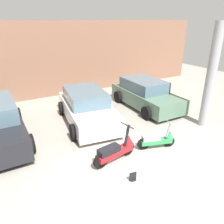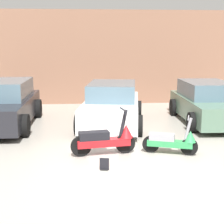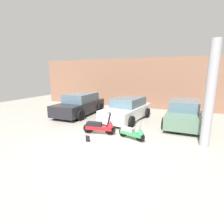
% 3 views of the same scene
% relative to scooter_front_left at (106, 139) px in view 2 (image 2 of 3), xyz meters
% --- Properties ---
extents(ground_plane, '(28.00, 28.00, 0.00)m').
position_rel_scooter_front_left_xyz_m(ground_plane, '(0.46, -0.94, -0.39)').
color(ground_plane, '#9E998E').
extents(wall_back, '(19.60, 0.12, 4.09)m').
position_rel_scooter_front_left_xyz_m(wall_back, '(0.46, 7.29, 1.65)').
color(wall_back, '#845B47').
rests_on(wall_back, ground_plane).
extents(scooter_front_left, '(1.58, 0.62, 1.11)m').
position_rel_scooter_front_left_xyz_m(scooter_front_left, '(0.00, 0.00, 0.00)').
color(scooter_front_left, black).
rests_on(scooter_front_left, ground_plane).
extents(scooter_front_right, '(1.30, 0.65, 0.94)m').
position_rel_scooter_front_left_xyz_m(scooter_front_right, '(1.60, -0.08, -0.06)').
color(scooter_front_right, black).
rests_on(scooter_front_right, ground_plane).
extents(car_rear_left, '(2.11, 4.34, 1.47)m').
position_rel_scooter_front_left_xyz_m(car_rear_left, '(-3.20, 3.19, 0.31)').
color(car_rear_left, black).
rests_on(car_rear_left, ground_plane).
extents(car_rear_center, '(2.39, 4.27, 1.38)m').
position_rel_scooter_front_left_xyz_m(car_rear_center, '(0.35, 3.07, 0.27)').
color(car_rear_center, white).
rests_on(car_rear_center, ground_plane).
extents(car_rear_right, '(2.02, 4.08, 1.38)m').
position_rel_scooter_front_left_xyz_m(car_rear_right, '(3.62, 3.27, 0.27)').
color(car_rear_right, '#51705B').
rests_on(car_rear_right, ground_plane).
extents(placard_near_left_scooter, '(0.20, 0.14, 0.26)m').
position_rel_scooter_front_left_xyz_m(placard_near_left_scooter, '(-0.10, -1.04, -0.28)').
color(placard_near_left_scooter, black).
rests_on(placard_near_left_scooter, ground_plane).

